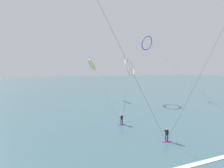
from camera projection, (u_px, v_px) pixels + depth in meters
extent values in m
cube|color=#476B75|center=(81.00, 83.00, 105.50)|extent=(400.00, 200.00, 0.08)
ellipsoid|color=#CC288E|center=(167.00, 141.00, 19.53)|extent=(1.40, 0.40, 0.06)
cylinder|color=black|center=(166.00, 138.00, 19.61)|extent=(0.12, 0.12, 0.80)
cylinder|color=black|center=(168.00, 138.00, 19.37)|extent=(0.12, 0.12, 0.80)
cube|color=black|center=(167.00, 132.00, 19.42)|extent=(0.29, 0.37, 0.62)
sphere|color=tan|center=(167.00, 129.00, 19.38)|extent=(0.22, 0.22, 0.22)
cylinder|color=black|center=(165.00, 131.00, 19.72)|extent=(0.50, 0.25, 0.39)
cylinder|color=black|center=(168.00, 132.00, 19.35)|extent=(0.50, 0.25, 0.39)
ellipsoid|color=purple|center=(122.00, 125.00, 25.45)|extent=(1.40, 0.40, 0.06)
cylinder|color=black|center=(121.00, 122.00, 25.36)|extent=(0.12, 0.12, 0.80)
cylinder|color=black|center=(122.00, 122.00, 25.46)|extent=(0.12, 0.12, 0.80)
cube|color=black|center=(122.00, 118.00, 25.34)|extent=(0.34, 0.24, 0.62)
sphere|color=tan|center=(122.00, 115.00, 25.30)|extent=(0.22, 0.22, 0.22)
cylinder|color=black|center=(120.00, 117.00, 25.38)|extent=(0.15, 0.51, 0.39)
cylinder|color=black|center=(123.00, 117.00, 25.53)|extent=(0.15, 0.51, 0.39)
cylinder|color=#3F3F3F|center=(134.00, 74.00, 16.28)|extent=(10.04, 2.65, 16.98)
torus|color=silver|center=(130.00, 67.00, 43.43)|extent=(5.09, 5.05, 4.84)
cylinder|color=#3F3F3F|center=(127.00, 89.00, 34.45)|extent=(7.88, 17.58, 9.32)
cylinder|color=#3F3F3F|center=(208.00, 59.00, 18.02)|extent=(8.00, 3.18, 20.42)
torus|color=#2647B7|center=(147.00, 43.00, 51.85)|extent=(4.98, 3.39, 4.49)
cylinder|color=#3F3F3F|center=(178.00, 71.00, 35.01)|extent=(2.61, 35.94, 17.44)
torus|color=#8CC62D|center=(92.00, 65.00, 49.25)|extent=(2.68, 4.12, 3.54)
cylinder|color=#3F3F3F|center=(102.00, 86.00, 37.37)|extent=(1.69, 26.05, 10.19)
cube|color=white|center=(183.00, 168.00, 14.32)|extent=(16.60, 2.11, 0.12)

